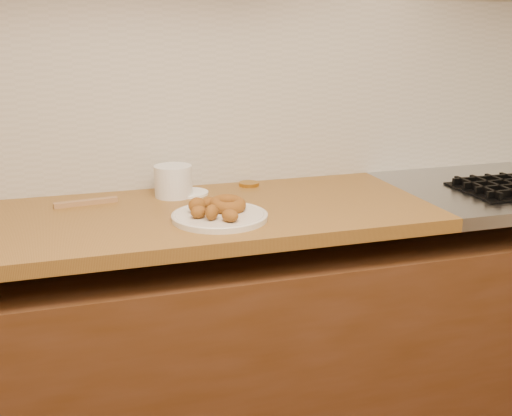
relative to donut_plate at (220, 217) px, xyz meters
name	(u,v)px	position (x,y,z in m)	size (l,w,h in m)	color
wall_back	(231,47)	(0.15, 0.42, 0.44)	(4.00, 0.02, 2.70)	#C1B291
base_cabinet	(259,356)	(0.15, 0.11, -0.52)	(3.60, 0.60, 0.77)	#54301E
butcher_block	(34,231)	(-0.50, 0.11, -0.03)	(2.30, 0.62, 0.04)	brown
backsplash	(233,94)	(0.15, 0.41, 0.29)	(3.60, 0.02, 0.60)	#BAB5A9
donut_plate	(220,217)	(0.00, 0.00, 0.00)	(0.27, 0.27, 0.02)	silver
ring_donut	(228,204)	(0.03, 0.03, 0.03)	(0.10, 0.10, 0.04)	brown
fried_dough_chunks	(209,209)	(-0.03, -0.01, 0.03)	(0.13, 0.20, 0.05)	brown
plastic_tub	(173,181)	(-0.08, 0.28, 0.04)	(0.12, 0.12, 0.10)	silver
tub_lid	(189,193)	(-0.03, 0.30, 0.00)	(0.12, 0.12, 0.01)	white
brass_jar_lid	(249,184)	(0.19, 0.34, 0.00)	(0.07, 0.07, 0.01)	#BD892D
wooden_utensil	(86,202)	(-0.35, 0.26, 0.00)	(0.19, 0.02, 0.01)	#956B42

